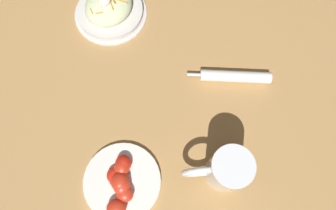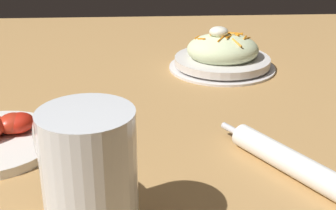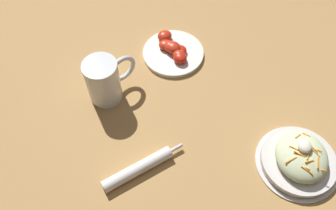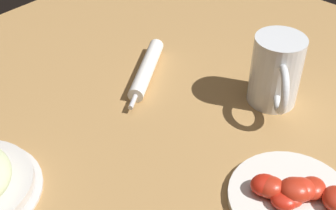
# 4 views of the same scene
# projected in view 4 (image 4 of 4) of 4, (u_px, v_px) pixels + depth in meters

# --- Properties ---
(ground_plane) EXTENTS (1.43, 1.43, 0.00)m
(ground_plane) POSITION_uv_depth(u_px,v_px,m) (195.00, 181.00, 0.71)
(ground_plane) COLOR #B2844C
(beer_mug) EXTENTS (0.12, 0.13, 0.13)m
(beer_mug) POSITION_uv_depth(u_px,v_px,m) (275.00, 75.00, 0.83)
(beer_mug) COLOR white
(beer_mug) RESTS_ON ground_plane
(napkin_roll) EXTENTS (0.13, 0.20, 0.03)m
(napkin_roll) POSITION_uv_depth(u_px,v_px,m) (147.00, 69.00, 0.92)
(napkin_roll) COLOR white
(napkin_roll) RESTS_ON ground_plane
(tomato_plate) EXTENTS (0.19, 0.19, 0.04)m
(tomato_plate) POSITION_uv_depth(u_px,v_px,m) (293.00, 196.00, 0.67)
(tomato_plate) COLOR white
(tomato_plate) RESTS_ON ground_plane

